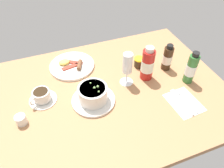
{
  "coord_description": "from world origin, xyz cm",
  "views": [
    {
      "loc": [
        -25.93,
        -67.14,
        75.2
      ],
      "look_at": [
        -1.95,
        -3.23,
        8.04
      ],
      "focal_mm": 34.27,
      "sensor_mm": 36.0,
      "label": 1
    }
  ],
  "objects_px": {
    "porridge_bowl": "(93,95)",
    "sauce_bottle_red": "(148,64)",
    "wine_glass": "(127,65)",
    "breakfast_plate": "(72,65)",
    "sauce_bottle_brown": "(167,58)",
    "cutlery_setting": "(184,101)",
    "sauce_bottle_green": "(191,69)",
    "coffee_cup": "(42,96)",
    "jam_jar": "(139,62)",
    "creamer_jug": "(21,120)"
  },
  "relations": [
    {
      "from": "cutlery_setting",
      "to": "sauce_bottle_red",
      "type": "height_order",
      "value": "sauce_bottle_red"
    },
    {
      "from": "creamer_jug",
      "to": "jam_jar",
      "type": "bearing_deg",
      "value": 14.99
    },
    {
      "from": "wine_glass",
      "to": "breakfast_plate",
      "type": "xyz_separation_m",
      "value": [
        -0.23,
        0.22,
        -0.1
      ]
    },
    {
      "from": "sauce_bottle_brown",
      "to": "sauce_bottle_green",
      "type": "bearing_deg",
      "value": -67.29
    },
    {
      "from": "sauce_bottle_red",
      "to": "sauce_bottle_green",
      "type": "relative_size",
      "value": 1.05
    },
    {
      "from": "cutlery_setting",
      "to": "creamer_jug",
      "type": "xyz_separation_m",
      "value": [
        -0.71,
        0.14,
        0.02
      ]
    },
    {
      "from": "breakfast_plate",
      "to": "sauce_bottle_brown",
      "type": "bearing_deg",
      "value": -21.85
    },
    {
      "from": "porridge_bowl",
      "to": "breakfast_plate",
      "type": "distance_m",
      "value": 0.28
    },
    {
      "from": "creamer_jug",
      "to": "sauce_bottle_brown",
      "type": "distance_m",
      "value": 0.76
    },
    {
      "from": "porridge_bowl",
      "to": "creamer_jug",
      "type": "xyz_separation_m",
      "value": [
        -0.32,
        -0.01,
        -0.02
      ]
    },
    {
      "from": "porridge_bowl",
      "to": "jam_jar",
      "type": "bearing_deg",
      "value": 27.06
    },
    {
      "from": "jam_jar",
      "to": "sauce_bottle_green",
      "type": "relative_size",
      "value": 0.31
    },
    {
      "from": "coffee_cup",
      "to": "porridge_bowl",
      "type": "bearing_deg",
      "value": -21.8
    },
    {
      "from": "sauce_bottle_green",
      "to": "coffee_cup",
      "type": "bearing_deg",
      "value": 170.01
    },
    {
      "from": "sauce_bottle_brown",
      "to": "coffee_cup",
      "type": "bearing_deg",
      "value": -179.83
    },
    {
      "from": "porridge_bowl",
      "to": "sauce_bottle_brown",
      "type": "distance_m",
      "value": 0.44
    },
    {
      "from": "breakfast_plate",
      "to": "sauce_bottle_green",
      "type": "bearing_deg",
      "value": -31.01
    },
    {
      "from": "cutlery_setting",
      "to": "creamer_jug",
      "type": "bearing_deg",
      "value": 168.76
    },
    {
      "from": "coffee_cup",
      "to": "breakfast_plate",
      "type": "bearing_deg",
      "value": 46.63
    },
    {
      "from": "sauce_bottle_green",
      "to": "sauce_bottle_red",
      "type": "bearing_deg",
      "value": 152.1
    },
    {
      "from": "cutlery_setting",
      "to": "jam_jar",
      "type": "height_order",
      "value": "jam_jar"
    },
    {
      "from": "porridge_bowl",
      "to": "sauce_bottle_red",
      "type": "xyz_separation_m",
      "value": [
        0.3,
        0.06,
        0.04
      ]
    },
    {
      "from": "wine_glass",
      "to": "sauce_bottle_green",
      "type": "relative_size",
      "value": 0.99
    },
    {
      "from": "creamer_jug",
      "to": "jam_jar",
      "type": "height_order",
      "value": "jam_jar"
    },
    {
      "from": "cutlery_setting",
      "to": "breakfast_plate",
      "type": "relative_size",
      "value": 0.72
    },
    {
      "from": "sauce_bottle_green",
      "to": "breakfast_plate",
      "type": "bearing_deg",
      "value": 148.99
    },
    {
      "from": "porridge_bowl",
      "to": "sauce_bottle_red",
      "type": "bearing_deg",
      "value": 11.52
    },
    {
      "from": "sauce_bottle_brown",
      "to": "cutlery_setting",
      "type": "bearing_deg",
      "value": -100.67
    },
    {
      "from": "breakfast_plate",
      "to": "cutlery_setting",
      "type": "bearing_deg",
      "value": -45.23
    },
    {
      "from": "coffee_cup",
      "to": "sauce_bottle_red",
      "type": "height_order",
      "value": "sauce_bottle_red"
    },
    {
      "from": "cutlery_setting",
      "to": "coffee_cup",
      "type": "bearing_deg",
      "value": 158.53
    },
    {
      "from": "coffee_cup",
      "to": "sauce_bottle_brown",
      "type": "xyz_separation_m",
      "value": [
        0.65,
        0.0,
        0.04
      ]
    },
    {
      "from": "porridge_bowl",
      "to": "cutlery_setting",
      "type": "xyz_separation_m",
      "value": [
        0.39,
        -0.15,
        -0.04
      ]
    },
    {
      "from": "wine_glass",
      "to": "cutlery_setting",
      "type": "bearing_deg",
      "value": -47.71
    },
    {
      "from": "porridge_bowl",
      "to": "sauce_bottle_brown",
      "type": "xyz_separation_m",
      "value": [
        0.43,
        0.09,
        0.03
      ]
    },
    {
      "from": "sauce_bottle_red",
      "to": "breakfast_plate",
      "type": "height_order",
      "value": "sauce_bottle_red"
    },
    {
      "from": "porridge_bowl",
      "to": "sauce_bottle_red",
      "type": "distance_m",
      "value": 0.31
    },
    {
      "from": "jam_jar",
      "to": "breakfast_plate",
      "type": "distance_m",
      "value": 0.36
    },
    {
      "from": "sauce_bottle_green",
      "to": "breakfast_plate",
      "type": "relative_size",
      "value": 0.73
    },
    {
      "from": "coffee_cup",
      "to": "wine_glass",
      "type": "xyz_separation_m",
      "value": [
        0.41,
        -0.02,
        0.08
      ]
    },
    {
      "from": "wine_glass",
      "to": "sauce_bottle_red",
      "type": "relative_size",
      "value": 0.94
    },
    {
      "from": "wine_glass",
      "to": "sauce_bottle_brown",
      "type": "height_order",
      "value": "wine_glass"
    },
    {
      "from": "cutlery_setting",
      "to": "sauce_bottle_green",
      "type": "xyz_separation_m",
      "value": [
        0.1,
        0.11,
        0.08
      ]
    },
    {
      "from": "sauce_bottle_green",
      "to": "jam_jar",
      "type": "bearing_deg",
      "value": 133.47
    },
    {
      "from": "jam_jar",
      "to": "wine_glass",
      "type": "bearing_deg",
      "value": -140.37
    },
    {
      "from": "porridge_bowl",
      "to": "breakfast_plate",
      "type": "relative_size",
      "value": 0.83
    },
    {
      "from": "cutlery_setting",
      "to": "sauce_bottle_red",
      "type": "xyz_separation_m",
      "value": [
        -0.09,
        0.21,
        0.08
      ]
    },
    {
      "from": "creamer_jug",
      "to": "wine_glass",
      "type": "xyz_separation_m",
      "value": [
        0.51,
        0.07,
        0.09
      ]
    },
    {
      "from": "jam_jar",
      "to": "sauce_bottle_green",
      "type": "xyz_separation_m",
      "value": [
        0.18,
        -0.19,
        0.05
      ]
    },
    {
      "from": "wine_glass",
      "to": "sauce_bottle_red",
      "type": "xyz_separation_m",
      "value": [
        0.11,
        -0.0,
        -0.03
      ]
    }
  ]
}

